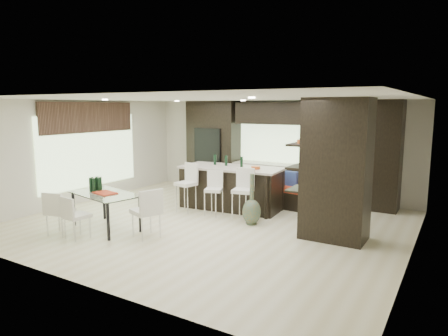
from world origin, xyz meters
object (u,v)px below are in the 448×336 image
Objects in this scene: kitchen_island at (231,188)px; stool_left at (186,192)px; chair_end at (146,215)px; chair_near at (77,219)px; dining_table at (106,211)px; chair_far at (60,215)px; floor_vase at (252,199)px; bench at (299,199)px; stool_right at (243,200)px; stool_mid at (214,198)px.

kitchen_island is 1.16m from stool_left.
chair_end is at bearing -66.27° from stool_left.
chair_end reaches higher than chair_near.
chair_near is at bearing -77.27° from dining_table.
chair_end reaches higher than chair_far.
floor_vase is 2.29m from chair_end.
stool_left is at bearing -136.78° from kitchen_island.
chair_far is at bearing 135.61° from chair_end.
chair_near is 0.49m from chair_far.
chair_end is at bearing 39.35° from chair_near.
stool_left is at bearing -139.79° from bench.
floor_vase is (-0.44, -1.74, 0.29)m from bench.
stool_right reaches higher than chair_far.
chair_far is at bearing -122.35° from kitchen_island.
bench is at bearing 21.82° from kitchen_island.
bench is at bearing 44.78° from stool_left.
stool_mid is 0.77× the size of floor_vase.
kitchen_island is at bearing 14.85° from chair_end.
floor_vase reaches higher than stool_left.
stool_left is 2.03m from chair_end.
kitchen_island reaches higher than stool_mid.
dining_table is (-1.40, -2.83, -0.15)m from kitchen_island.
chair_near is 1.33m from chair_end.
kitchen_island is 2.68× the size of stool_right.
stool_left is 0.61× the size of dining_table.
stool_right is 0.33m from floor_vase.
kitchen_island is at bearing -148.48° from bench.
kitchen_island is 1.46m from floor_vase.
bench is 1.71× the size of chair_far.
bench is at bearing 26.06° from stool_mid.
chair_end is (1.11, 0.73, 0.06)m from chair_near.
stool_left is 1.86m from floor_vase.
dining_table is 1.11m from chair_end.
stool_left is 2.77m from chair_near.
bench is 1.26× the size of floor_vase.
chair_far is (-0.49, -0.74, 0.03)m from dining_table.
floor_vase is 3.08m from dining_table.
chair_end reaches higher than dining_table.
floor_vase is 1.36× the size of chair_far.
stool_left is at bearing 161.38° from stool_mid.
floor_vase is 1.23× the size of chair_end.
kitchen_island is at bearing 137.23° from floor_vase.
chair_end is at bearing -118.50° from stool_mid.
chair_near is 0.95× the size of chair_far.
kitchen_island reaches higher than stool_right.
bench is at bearing 75.76° from floor_vase.
chair_end is (-0.29, -1.99, 0.03)m from stool_mid.
bench is at bearing 63.55° from dining_table.
dining_table is 2.01× the size of chair_near.
chair_far is at bearing -123.00° from bench.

